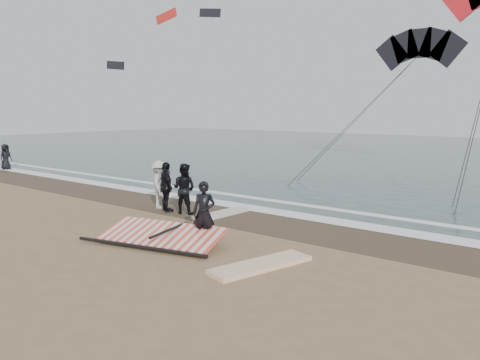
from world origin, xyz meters
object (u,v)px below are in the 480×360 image
object	(u,v)px
man_main	(204,213)
board_white	(261,265)
sail_rig	(164,236)
board_cream	(222,214)

from	to	relation	value
man_main	board_white	bearing A→B (deg)	-37.93
board_white	sail_rig	xyz separation A→B (m)	(-3.35, 0.00, 0.14)
board_white	sail_rig	world-z (taller)	sail_rig
man_main	board_cream	size ratio (longest dim) A/B	0.74
board_cream	sail_rig	world-z (taller)	sail_rig
board_cream	sail_rig	size ratio (longest dim) A/B	0.60
man_main	sail_rig	distance (m)	1.35
man_main	board_cream	xyz separation A→B (m)	(-1.91, 3.06, -0.83)
board_white	sail_rig	bearing A→B (deg)	-164.31
man_main	sail_rig	size ratio (longest dim) A/B	0.44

